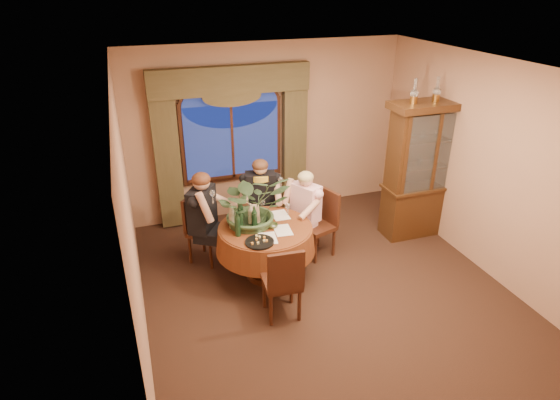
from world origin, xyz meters
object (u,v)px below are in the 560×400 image
object	(u,v)px
person_pink	(306,213)
wine_bottle_5	(238,224)
dining_table	(266,251)
person_scarf	(261,202)
olive_bowl	(272,226)
wine_bottle_4	(251,216)
oil_lamp_right	(459,87)
person_back	(203,222)
chair_back_right	(258,214)
oil_lamp_left	(415,91)
wine_bottle_3	(254,218)
oil_lamp_center	(437,89)
centerpiece_plant	(252,180)
wine_bottle_2	(241,212)
chair_front_left	(282,280)
stoneware_vase	(255,215)
china_cabinet	(425,170)
wine_bottle_1	(232,216)
chair_right	(317,225)
chair_back	(206,230)
wine_bottle_0	(240,221)

from	to	relation	value
person_pink	wine_bottle_5	world-z (taller)	person_pink
dining_table	person_scarf	distance (m)	0.93
olive_bowl	wine_bottle_4	xyz separation A→B (m)	(-0.26, 0.10, 0.14)
oil_lamp_right	person_back	xyz separation A→B (m)	(-3.73, 0.06, -1.54)
person_pink	wine_bottle_4	distance (m)	0.99
chair_back_right	olive_bowl	bearing A→B (deg)	95.36
oil_lamp_left	oil_lamp_right	size ratio (longest dim) A/B	1.00
oil_lamp_right	wine_bottle_3	size ratio (longest dim) A/B	1.03
oil_lamp_center	centerpiece_plant	distance (m)	2.91
dining_table	wine_bottle_2	distance (m)	0.64
person_pink	person_back	size ratio (longest dim) A/B	0.90
dining_table	chair_front_left	size ratio (longest dim) A/B	1.36
oil_lamp_center	stoneware_vase	distance (m)	3.08
china_cabinet	wine_bottle_4	world-z (taller)	china_cabinet
person_pink	oil_lamp_center	bearing A→B (deg)	-118.07
dining_table	china_cabinet	size ratio (longest dim) A/B	0.63
chair_front_left	wine_bottle_3	distance (m)	0.91
person_pink	wine_bottle_1	distance (m)	1.19
chair_front_left	person_pink	xyz separation A→B (m)	(0.77, 1.21, 0.16)
person_scarf	chair_right	bearing A→B (deg)	151.34
person_pink	chair_back_right	bearing A→B (deg)	20.61
wine_bottle_4	wine_bottle_3	bearing A→B (deg)	-71.96
chair_front_left	person_pink	distance (m)	1.44
person_scarf	stoneware_vase	world-z (taller)	person_scarf
chair_back	wine_bottle_2	distance (m)	0.74
chair_back	person_scarf	distance (m)	0.92
chair_right	chair_back_right	world-z (taller)	same
wine_bottle_1	wine_bottle_3	distance (m)	0.30
dining_table	oil_lamp_center	world-z (taller)	oil_lamp_center
person_pink	wine_bottle_5	distance (m)	1.24
chair_back_right	centerpiece_plant	world-z (taller)	centerpiece_plant
chair_front_left	wine_bottle_0	bearing A→B (deg)	113.77
chair_right	dining_table	bearing A→B (deg)	90.00
dining_table	centerpiece_plant	distance (m)	1.00
chair_back	wine_bottle_1	size ratio (longest dim) A/B	2.91
chair_back_right	wine_bottle_4	size ratio (longest dim) A/B	2.91
wine_bottle_1	chair_front_left	bearing A→B (deg)	-69.33
chair_front_left	china_cabinet	bearing A→B (deg)	28.50
chair_back	centerpiece_plant	world-z (taller)	centerpiece_plant
chair_front_left	stoneware_vase	world-z (taller)	stoneware_vase
stoneware_vase	centerpiece_plant	size ratio (longest dim) A/B	0.26
dining_table	olive_bowl	world-z (taller)	olive_bowl
stoneware_vase	wine_bottle_5	distance (m)	0.35
chair_front_left	wine_bottle_4	xyz separation A→B (m)	(-0.12, 0.87, 0.44)
china_cabinet	person_pink	bearing A→B (deg)	-179.66
wine_bottle_3	person_scarf	bearing A→B (deg)	68.99
oil_lamp_right	olive_bowl	xyz separation A→B (m)	(-2.92, -0.44, -1.48)
oil_lamp_center	person_back	distance (m)	3.70
wine_bottle_5	chair_back	bearing A→B (deg)	110.91
centerpiece_plant	wine_bottle_1	bearing A→B (deg)	-172.70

